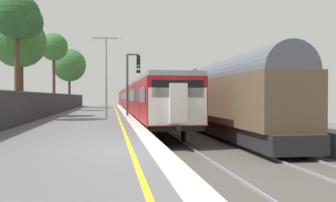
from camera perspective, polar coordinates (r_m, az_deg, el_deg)
The scene contains 9 objects.
ground at distance 10.79m, azimuth 10.44°, elevation -10.37°, with size 17.40×110.00×1.21m.
commuter_train_at_platform at distance 46.22m, azimuth -5.30°, elevation 0.43°, with size 2.83×60.81×3.81m.
freight_train_adjacent_track at distance 27.95m, azimuth 5.48°, elevation 0.83°, with size 2.60×29.36×4.64m.
signal_gantry at distance 27.85m, azimuth -5.87°, elevation 3.81°, with size 1.10×0.24×4.76m.
platform_lamp_mid at distance 24.86m, azimuth -9.76°, elevation 4.84°, with size 2.00×0.20×5.53m.
background_tree_left at distance 24.35m, azimuth -22.44°, elevation 11.93°, with size 3.02×2.85×7.82m.
background_tree_centre at distance 39.55m, azimuth -17.63°, elevation 7.95°, with size 2.87×2.87×8.07m.
background_tree_right at distance 28.69m, azimuth -22.53°, elevation 8.33°, with size 3.72×3.72×7.33m.
background_tree_back at distance 49.73m, azimuth -15.40°, elevation 5.37°, with size 4.37×4.37×7.86m.
Camera 1 is at (-0.89, -9.99, 1.46)m, focal length 38.56 mm.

